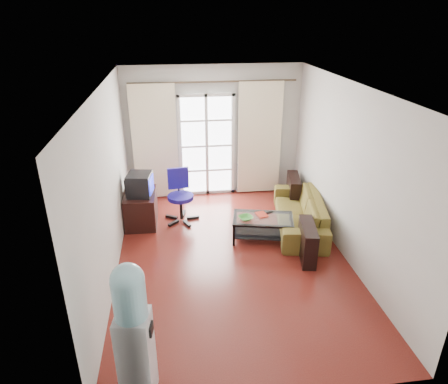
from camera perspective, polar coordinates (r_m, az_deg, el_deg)
The scene contains 20 objects.
floor at distance 6.52m, azimuth 1.17°, elevation -9.32°, with size 5.20×5.20×0.00m, color maroon.
ceiling at distance 5.50m, azimuth 1.41°, elevation 14.75°, with size 5.20×5.20×0.00m, color white.
wall_back at distance 8.32m, azimuth -1.51°, elevation 8.55°, with size 3.60×0.02×2.70m, color beige.
wall_front at distance 3.68m, azimuth 7.73°, elevation -14.06°, with size 3.60×0.02×2.70m, color beige.
wall_left at distance 5.90m, azimuth -16.28°, elevation 0.71°, with size 0.02×5.20×2.70m, color beige.
wall_right at distance 6.40m, azimuth 17.43°, elevation 2.44°, with size 0.02×5.20×2.70m, color beige.
french_door at distance 8.33m, azimuth -2.48°, elevation 6.59°, with size 1.16×0.06×2.15m.
curtain_rod at distance 8.00m, azimuth -1.52°, elevation 15.47°, with size 0.04×0.04×3.30m, color #4C3F2D.
curtain_left at distance 8.21m, azimuth -9.82°, elevation 6.89°, with size 0.90×0.07×2.35m, color #FFF4CD.
curtain_right at distance 8.40m, azimuth 5.10°, elevation 7.56°, with size 0.90×0.07×2.35m, color #FFF4CD.
radiator at distance 8.68m, azimuth 3.89°, elevation 2.06°, with size 0.64×0.12×0.64m, color #9B9B9E.
sofa at distance 7.38m, azimuth 10.73°, elevation -2.87°, with size 1.13×2.11×0.58m, color olive.
coffee_table at distance 6.92m, azimuth 5.55°, elevation -4.73°, with size 1.12×0.79×0.41m.
bowl at distance 6.75m, azimuth 3.11°, elevation -3.74°, with size 0.30×0.30×0.06m, color #2E7F45.
book at distance 6.88m, azimuth 4.75°, elevation -3.36°, with size 0.21×0.26×0.02m, color #B42616.
remote at distance 7.01m, azimuth 6.39°, elevation -2.92°, with size 0.16×0.04×0.02m, color black.
tv_stand at distance 7.53m, azimuth -11.74°, elevation -2.30°, with size 0.55×0.83×0.61m, color black.
crt_tv at distance 7.27m, azimuth -12.07°, elevation 1.07°, with size 0.50×0.50×0.41m.
task_chair at distance 7.54m, azimuth -6.19°, elevation -1.98°, with size 0.75×0.75×0.99m.
water_cooler at distance 4.13m, azimuth -12.80°, elevation -18.86°, with size 0.37×0.37×1.59m.
Camera 1 is at (-0.86, -5.36, 3.62)m, focal length 32.00 mm.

